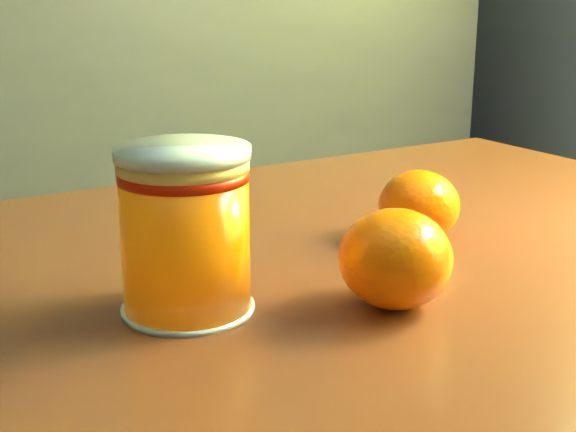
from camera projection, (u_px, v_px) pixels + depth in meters
name	position (u px, v px, depth m)	size (l,w,h in m)	color
table	(335.00, 364.00, 0.66)	(1.03, 0.80, 0.70)	brown
juice_glass	(185.00, 232.00, 0.52)	(0.09, 0.09, 0.11)	#E05E04
orange_front	(396.00, 259.00, 0.54)	(0.08, 0.08, 0.07)	#FF6705
orange_back	(419.00, 206.00, 0.68)	(0.07, 0.07, 0.06)	#FF6705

